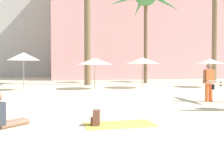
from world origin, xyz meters
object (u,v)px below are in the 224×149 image
object	(u,v)px
beach_towel	(120,124)
backpack	(96,118)
cafe_umbrella_2	(210,61)
person_mid_left	(207,81)
cafe_umbrella_1	(142,61)
cafe_umbrella_0	(24,56)
person_near_right	(4,115)
cafe_umbrella_3	(95,61)

from	to	relation	value
beach_towel	backpack	size ratio (longest dim) A/B	4.52
cafe_umbrella_2	person_mid_left	world-z (taller)	cafe_umbrella_2
cafe_umbrella_1	beach_towel	distance (m)	12.45
cafe_umbrella_0	person_near_right	distance (m)	11.12
cafe_umbrella_2	person_mid_left	distance (m)	8.58
person_mid_left	cafe_umbrella_2	bearing A→B (deg)	-35.71
cafe_umbrella_2	person_near_right	bearing A→B (deg)	-139.86
cafe_umbrella_0	person_near_right	xyz separation A→B (m)	(0.46, -10.96, -1.86)
cafe_umbrella_0	cafe_umbrella_1	bearing A→B (deg)	1.06
backpack	person_mid_left	world-z (taller)	person_mid_left
beach_towel	cafe_umbrella_3	bearing A→B (deg)	84.16
cafe_umbrella_3	person_mid_left	xyz separation A→B (m)	(3.88, -7.47, -0.97)
cafe_umbrella_3	beach_towel	distance (m)	11.54
cafe_umbrella_3	person_near_right	world-z (taller)	cafe_umbrella_3
cafe_umbrella_1	backpack	distance (m)	12.66
cafe_umbrella_3	person_near_right	distance (m)	11.89
person_near_right	beach_towel	bearing A→B (deg)	-47.20
cafe_umbrella_2	beach_towel	distance (m)	14.79
cafe_umbrella_3	cafe_umbrella_0	bearing A→B (deg)	-179.12
beach_towel	person_mid_left	world-z (taller)	person_mid_left
cafe_umbrella_0	cafe_umbrella_3	bearing A→B (deg)	0.88
beach_towel	cafe_umbrella_0	bearing A→B (deg)	107.10
beach_towel	cafe_umbrella_2	bearing A→B (deg)	48.64
cafe_umbrella_0	beach_towel	world-z (taller)	cafe_umbrella_0
cafe_umbrella_3	person_near_right	bearing A→B (deg)	-110.67
cafe_umbrella_1	person_near_right	bearing A→B (deg)	-124.38
cafe_umbrella_2	person_near_right	size ratio (longest dim) A/B	2.21
cafe_umbrella_2	backpack	xyz separation A→B (m)	(-10.33, -10.99, -1.71)
backpack	cafe_umbrella_0	bearing A→B (deg)	-61.26
cafe_umbrella_1	beach_towel	xyz separation A→B (m)	(-4.60, -11.41, -1.94)
cafe_umbrella_2	beach_towel	world-z (taller)	cafe_umbrella_2
cafe_umbrella_1	person_near_right	xyz separation A→B (m)	(-7.60, -11.10, -1.62)
cafe_umbrella_1	cafe_umbrella_2	distance (m)	5.11
cafe_umbrella_0	cafe_umbrella_1	size ratio (longest dim) A/B	1.02
beach_towel	person_near_right	bearing A→B (deg)	174.25
cafe_umbrella_3	beach_towel	world-z (taller)	cafe_umbrella_3
cafe_umbrella_1	cafe_umbrella_3	distance (m)	3.44
cafe_umbrella_3	person_mid_left	bearing A→B (deg)	-62.51
cafe_umbrella_0	cafe_umbrella_3	xyz separation A→B (m)	(4.62, 0.07, -0.30)
person_mid_left	person_near_right	distance (m)	8.82
cafe_umbrella_2	beach_towel	size ratio (longest dim) A/B	1.12
cafe_umbrella_2	backpack	world-z (taller)	cafe_umbrella_2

